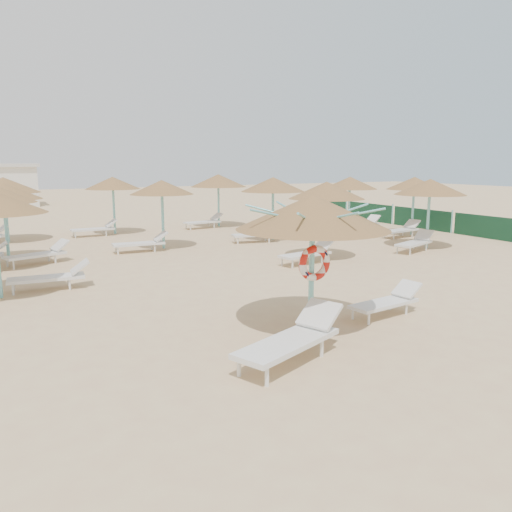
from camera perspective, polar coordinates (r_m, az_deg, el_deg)
name	(u,v)px	position (r m, az deg, el deg)	size (l,w,h in m)	color
ground	(295,324)	(10.49, 4.52, -7.81)	(120.00, 120.00, 0.00)	tan
main_palapa	(313,213)	(9.79, 6.50, 4.92)	(3.02, 3.02, 2.71)	#72C5C7
lounger_main_a	(293,338)	(8.53, 4.25, -9.37)	(2.38, 1.50, 0.83)	silver
lounger_main_b	(388,301)	(11.36, 14.81, -5.01)	(1.88, 0.77, 0.66)	silver
palapa_field	(205,188)	(20.27, -5.86, 7.74)	(20.58, 13.16, 2.72)	#72C5C7
windbreak_fence	(422,219)	(26.83, 18.45, 4.06)	(0.08, 19.84, 1.10)	#1B533C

